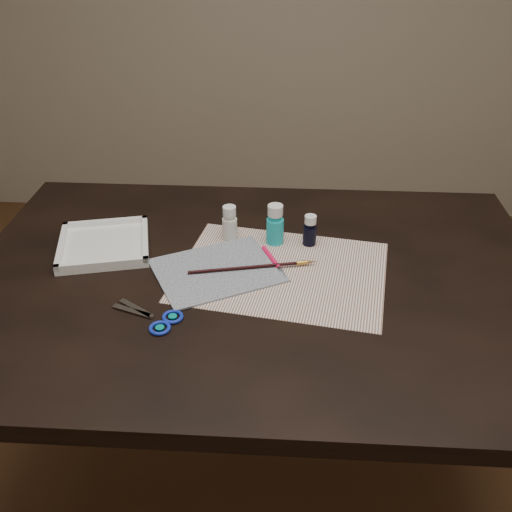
# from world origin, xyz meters

# --- Properties ---
(ground) EXTENTS (3.50, 3.50, 0.02)m
(ground) POSITION_xyz_m (0.00, 0.00, -0.01)
(ground) COLOR #422614
(ground) RESTS_ON ground
(table) EXTENTS (1.30, 0.90, 0.75)m
(table) POSITION_xyz_m (0.00, 0.00, 0.38)
(table) COLOR black
(table) RESTS_ON ground
(paper) EXTENTS (0.50, 0.42, 0.00)m
(paper) POSITION_xyz_m (0.06, 0.02, 0.75)
(paper) COLOR white
(paper) RESTS_ON table
(canvas) EXTENTS (0.33, 0.31, 0.00)m
(canvas) POSITION_xyz_m (-0.09, 0.01, 0.75)
(canvas) COLOR #152139
(canvas) RESTS_ON paper
(paint_bottle_white) EXTENTS (0.04, 0.04, 0.09)m
(paint_bottle_white) POSITION_xyz_m (-0.07, 0.15, 0.79)
(paint_bottle_white) COLOR silver
(paint_bottle_white) RESTS_ON table
(paint_bottle_cyan) EXTENTS (0.05, 0.05, 0.10)m
(paint_bottle_cyan) POSITION_xyz_m (0.04, 0.14, 0.80)
(paint_bottle_cyan) COLOR #1ABAC0
(paint_bottle_cyan) RESTS_ON table
(paint_bottle_navy) EXTENTS (0.03, 0.03, 0.08)m
(paint_bottle_navy) POSITION_xyz_m (0.12, 0.14, 0.79)
(paint_bottle_navy) COLOR black
(paint_bottle_navy) RESTS_ON table
(paintbrush) EXTENTS (0.29, 0.07, 0.01)m
(paintbrush) POSITION_xyz_m (-0.01, 0.02, 0.76)
(paintbrush) COLOR black
(paintbrush) RESTS_ON canvas
(craft_knife) EXTENTS (0.07, 0.13, 0.01)m
(craft_knife) POSITION_xyz_m (0.04, 0.04, 0.76)
(craft_knife) COLOR #FF1453
(craft_knife) RESTS_ON paper
(scissors) EXTENTS (0.19, 0.14, 0.01)m
(scissors) POSITION_xyz_m (-0.21, -0.16, 0.75)
(scissors) COLOR silver
(scissors) RESTS_ON table
(palette_tray) EXTENTS (0.25, 0.25, 0.02)m
(palette_tray) POSITION_xyz_m (-0.37, 0.09, 0.76)
(palette_tray) COLOR white
(palette_tray) RESTS_ON table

